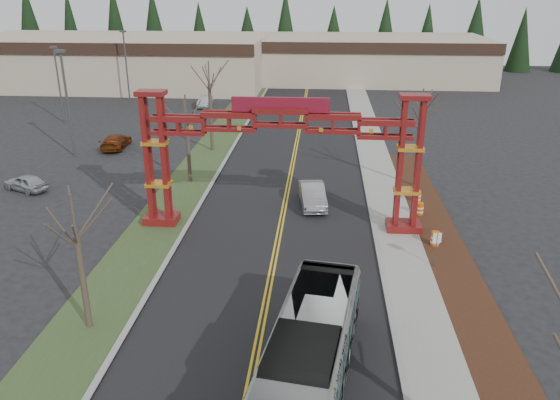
# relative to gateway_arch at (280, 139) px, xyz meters

# --- Properties ---
(road) EXTENTS (12.00, 110.00, 0.02)m
(road) POSITION_rel_gateway_arch_xyz_m (-0.00, 7.00, -5.97)
(road) COLOR black
(road) RESTS_ON ground
(lane_line_left) EXTENTS (0.12, 100.00, 0.01)m
(lane_line_left) POSITION_rel_gateway_arch_xyz_m (-0.12, 7.00, -5.96)
(lane_line_left) COLOR yellow
(lane_line_left) RESTS_ON road
(lane_line_right) EXTENTS (0.12, 100.00, 0.01)m
(lane_line_right) POSITION_rel_gateway_arch_xyz_m (0.12, 7.00, -5.96)
(lane_line_right) COLOR yellow
(lane_line_right) RESTS_ON road
(curb_right) EXTENTS (0.30, 110.00, 0.15)m
(curb_right) POSITION_rel_gateway_arch_xyz_m (6.15, 7.00, -5.91)
(curb_right) COLOR gray
(curb_right) RESTS_ON ground
(sidewalk_right) EXTENTS (2.60, 110.00, 0.14)m
(sidewalk_right) POSITION_rel_gateway_arch_xyz_m (7.60, 7.00, -5.91)
(sidewalk_right) COLOR gray
(sidewalk_right) RESTS_ON ground
(landscape_strip) EXTENTS (2.60, 50.00, 0.12)m
(landscape_strip) POSITION_rel_gateway_arch_xyz_m (10.20, -8.00, -5.92)
(landscape_strip) COLOR black
(landscape_strip) RESTS_ON ground
(grass_median) EXTENTS (4.00, 110.00, 0.08)m
(grass_median) POSITION_rel_gateway_arch_xyz_m (-8.00, 7.00, -5.94)
(grass_median) COLOR #304924
(grass_median) RESTS_ON ground
(curb_left) EXTENTS (0.30, 110.00, 0.15)m
(curb_left) POSITION_rel_gateway_arch_xyz_m (-6.15, 7.00, -5.91)
(curb_left) COLOR gray
(curb_left) RESTS_ON ground
(gateway_arch) EXTENTS (18.20, 1.60, 8.90)m
(gateway_arch) POSITION_rel_gateway_arch_xyz_m (0.00, 0.00, 0.00)
(gateway_arch) COLOR #620C12
(gateway_arch) RESTS_ON ground
(retail_building_west) EXTENTS (46.00, 22.30, 7.50)m
(retail_building_west) POSITION_rel_gateway_arch_xyz_m (-30.00, 53.96, -2.22)
(retail_building_west) COLOR #B9A58E
(retail_building_west) RESTS_ON ground
(retail_building_east) EXTENTS (38.00, 20.30, 7.00)m
(retail_building_east) POSITION_rel_gateway_arch_xyz_m (10.00, 61.95, -2.47)
(retail_building_east) COLOR #B9A58E
(retail_building_east) RESTS_ON ground
(conifer_treeline) EXTENTS (116.10, 5.60, 13.00)m
(conifer_treeline) POSITION_rel_gateway_arch_xyz_m (0.25, 74.00, 0.50)
(conifer_treeline) COLOR black
(conifer_treeline) RESTS_ON ground
(transit_bus) EXTENTS (4.54, 12.22, 3.32)m
(transit_bus) POSITION_rel_gateway_arch_xyz_m (2.29, -16.00, -4.32)
(transit_bus) COLOR #A9ACB1
(transit_bus) RESTS_ON ground
(silver_sedan) EXTENTS (2.30, 5.00, 1.59)m
(silver_sedan) POSITION_rel_gateway_arch_xyz_m (2.01, 4.00, -5.19)
(silver_sedan) COLOR #A5A8AD
(silver_sedan) RESTS_ON ground
(parked_car_near_a) EXTENTS (4.10, 2.97, 1.30)m
(parked_car_near_a) POSITION_rel_gateway_arch_xyz_m (-20.27, 5.32, -5.33)
(parked_car_near_a) COLOR #AEB2B6
(parked_car_near_a) RESTS_ON ground
(parked_car_mid_a) EXTENTS (2.19, 4.93, 1.40)m
(parked_car_mid_a) POSITION_rel_gateway_arch_xyz_m (-17.57, 17.49, -5.28)
(parked_car_mid_a) COLOR maroon
(parked_car_mid_a) RESTS_ON ground
(parked_car_far_a) EXTENTS (1.58, 4.30, 1.41)m
(parked_car_far_a) POSITION_rel_gateway_arch_xyz_m (-12.95, 37.61, -5.28)
(parked_car_far_a) COLOR #AFB3B7
(parked_car_far_a) RESTS_ON ground
(bare_tree_median_near) EXTENTS (2.93, 2.93, 6.62)m
(bare_tree_median_near) POSITION_rel_gateway_arch_xyz_m (-8.00, -12.03, -1.32)
(bare_tree_median_near) COLOR #382D26
(bare_tree_median_near) RESTS_ON ground
(bare_tree_median_mid) EXTENTS (2.98, 2.98, 7.13)m
(bare_tree_median_mid) POSITION_rel_gateway_arch_xyz_m (-8.00, 8.21, -0.85)
(bare_tree_median_mid) COLOR #382D26
(bare_tree_median_mid) RESTS_ON ground
(bare_tree_median_far) EXTENTS (3.15, 3.15, 8.49)m
(bare_tree_median_far) POSITION_rel_gateway_arch_xyz_m (-8.00, 17.41, 0.38)
(bare_tree_median_far) COLOR #382D26
(bare_tree_median_far) RESTS_ON ground
(bare_tree_right_far) EXTENTS (3.09, 3.09, 7.76)m
(bare_tree_right_far) POSITION_rel_gateway_arch_xyz_m (10.00, 8.62, -0.31)
(bare_tree_right_far) COLOR #382D26
(bare_tree_right_far) RESTS_ON ground
(light_pole_near) EXTENTS (0.84, 0.42, 9.69)m
(light_pole_near) POSITION_rel_gateway_arch_xyz_m (-20.46, 14.49, -0.38)
(light_pole_near) COLOR #3F3F44
(light_pole_near) RESTS_ON ground
(light_pole_mid) EXTENTS (0.75, 0.37, 8.64)m
(light_pole_mid) POSITION_rel_gateway_arch_xyz_m (-27.52, 27.54, -0.99)
(light_pole_mid) COLOR #3F3F44
(light_pole_mid) RESTS_ON ground
(light_pole_far) EXTENTS (0.81, 0.41, 9.39)m
(light_pole_far) POSITION_rel_gateway_arch_xyz_m (-24.17, 40.57, -0.55)
(light_pole_far) COLOR #3F3F44
(light_pole_far) RESTS_ON ground
(street_sign) EXTENTS (0.49, 0.10, 2.13)m
(street_sign) POSITION_rel_gateway_arch_xyz_m (9.12, -4.84, -4.45)
(street_sign) COLOR #3F3F44
(street_sign) RESTS_ON ground
(barrel_south) EXTENTS (0.54, 0.54, 1.00)m
(barrel_south) POSITION_rel_gateway_arch_xyz_m (9.63, -2.19, -5.48)
(barrel_south) COLOR #DF5C0C
(barrel_south) RESTS_ON ground
(barrel_mid) EXTENTS (0.52, 0.52, 0.96)m
(barrel_mid) POSITION_rel_gateway_arch_xyz_m (9.45, 2.65, -5.50)
(barrel_mid) COLOR #DF5C0C
(barrel_mid) RESTS_ON ground
(barrel_north) EXTENTS (0.52, 0.52, 0.97)m
(barrel_north) POSITION_rel_gateway_arch_xyz_m (9.65, 5.04, -5.50)
(barrel_north) COLOR #DF5C0C
(barrel_north) RESTS_ON ground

